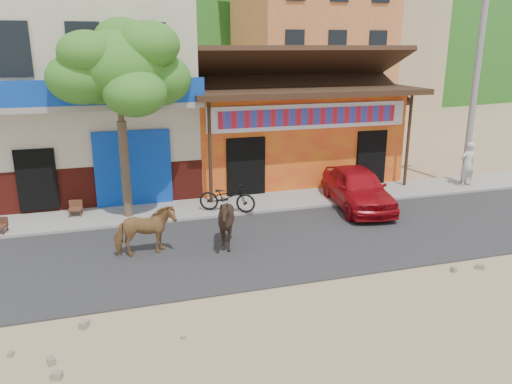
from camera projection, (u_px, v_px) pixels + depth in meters
ground at (342, 279)px, 11.81m from camera, size 120.00×120.00×0.00m
road at (302, 240)px, 14.10m from camera, size 60.00×5.00×0.04m
sidewalk at (265, 203)px, 17.30m from camera, size 60.00×2.00×0.12m
dance_club at (281, 132)px, 21.03m from camera, size 8.00×6.00×3.60m
cafe_building at (91, 96)px, 18.46m from camera, size 7.00×6.00×7.00m
apartment_front at (309, 35)px, 34.64m from camera, size 9.00×9.00×12.00m
apartment_rear at (378, 49)px, 42.93m from camera, size 8.00×8.00×10.00m
tree at (121, 121)px, 14.97m from camera, size 3.00×3.00×6.00m
utility_pole at (476, 79)px, 18.43m from camera, size 0.24×0.24×8.00m
cow_tan at (145, 231)px, 12.89m from camera, size 1.62×0.86×1.32m
cow_dark at (226, 222)px, 13.28m from camera, size 1.76×1.72×1.47m
red_car at (358, 188)px, 16.72m from camera, size 2.18×4.19×1.36m
scooter at (227, 197)px, 16.08m from camera, size 1.95×1.45×0.98m
pedestrian at (468, 164)px, 18.95m from camera, size 0.64×0.43×1.71m
cafe_chair_right at (75, 202)px, 15.70m from camera, size 0.44×0.44×0.87m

